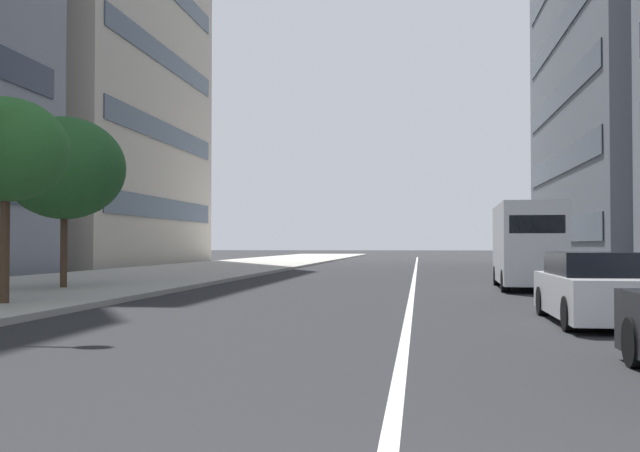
% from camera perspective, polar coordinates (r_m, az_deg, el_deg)
% --- Properties ---
extents(sidewalk_right_plaza, '(160.00, 9.79, 0.15)m').
position_cam_1_polar(sidewalk_right_plaza, '(35.01, -13.63, -3.73)').
color(sidewalk_right_plaza, '#B2ADA3').
rests_on(sidewalk_right_plaza, ground).
extents(lane_centre_stripe, '(110.00, 0.16, 0.01)m').
position_cam_1_polar(lane_centre_stripe, '(37.67, 7.12, -3.70)').
color(lane_centre_stripe, silver).
rests_on(lane_centre_stripe, ground).
extents(car_mid_block_traffic, '(4.69, 1.87, 1.38)m').
position_cam_1_polar(car_mid_block_traffic, '(15.66, 20.12, -4.45)').
color(car_mid_block_traffic, silver).
rests_on(car_mid_block_traffic, ground).
extents(delivery_van_ahead, '(6.24, 2.23, 2.89)m').
position_cam_1_polar(delivery_van_ahead, '(27.10, 15.28, -1.32)').
color(delivery_van_ahead, silver).
rests_on(delivery_van_ahead, ground).
extents(street_tree_by_lamp_post, '(2.90, 2.90, 4.84)m').
position_cam_1_polar(street_tree_by_lamp_post, '(19.42, -22.50, 5.29)').
color(street_tree_by_lamp_post, '#473323').
rests_on(street_tree_by_lamp_post, sidewalk_right_plaza).
extents(street_tree_far_plaza, '(3.89, 3.89, 5.49)m').
position_cam_1_polar(street_tree_far_plaza, '(25.89, -18.63, 4.13)').
color(street_tree_far_plaza, '#473323').
rests_on(street_tree_far_plaza, sidewalk_right_plaza).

